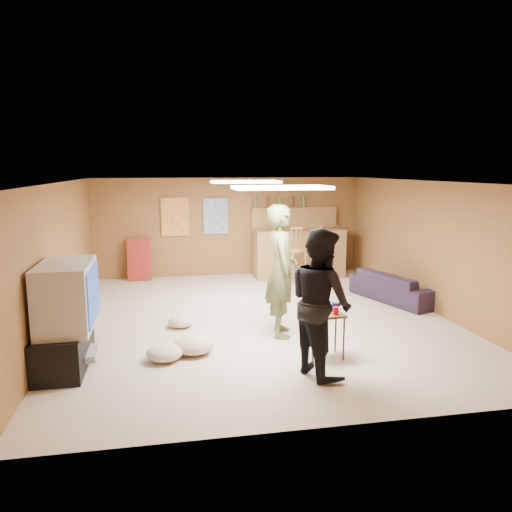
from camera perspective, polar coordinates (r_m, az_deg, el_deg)
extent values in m
plane|color=#BBA68F|center=(8.16, 0.27, -7.17)|extent=(7.00, 7.00, 0.00)
cube|color=silver|center=(7.80, 0.28, 8.46)|extent=(6.00, 7.00, 0.02)
cube|color=brown|center=(11.33, -3.14, 3.36)|extent=(6.00, 0.02, 2.20)
cube|color=brown|center=(4.60, 8.73, -6.67)|extent=(6.00, 0.02, 2.20)
cube|color=brown|center=(7.90, -21.60, -0.24)|extent=(0.02, 7.00, 2.20)
cube|color=brown|center=(8.97, 19.44, 1.04)|extent=(0.02, 7.00, 2.20)
cube|color=black|center=(6.63, -21.10, -9.71)|extent=(0.55, 1.30, 0.50)
cube|color=#B2B2B7|center=(6.63, -19.14, -10.51)|extent=(0.35, 0.50, 0.08)
cube|color=#B2B2B7|center=(6.44, -20.85, -4.24)|extent=(0.60, 1.10, 0.80)
cube|color=navy|center=(6.39, -18.10, -4.18)|extent=(0.02, 0.95, 0.65)
cube|color=olive|center=(11.17, 4.92, 0.39)|extent=(2.00, 0.60, 1.10)
cube|color=#3F2314|center=(10.85, 5.32, 3.04)|extent=(2.10, 0.12, 0.05)
cube|color=olive|center=(11.48, 4.38, 5.44)|extent=(2.00, 0.18, 0.05)
cube|color=olive|center=(11.53, 4.33, 3.96)|extent=(2.00, 0.14, 0.60)
cube|color=#BF3F26|center=(11.16, -9.26, 4.43)|extent=(0.60, 0.03, 0.85)
cube|color=#334C99|center=(11.22, -4.65, 4.56)|extent=(0.55, 0.03, 0.80)
cube|color=maroon|center=(11.13, -13.22, -0.39)|extent=(0.50, 0.26, 0.91)
cube|color=white|center=(6.33, 2.91, 7.82)|extent=(1.20, 0.60, 0.04)
cube|color=white|center=(8.98, -1.21, 8.48)|extent=(1.20, 0.60, 0.04)
imported|color=brown|center=(7.18, 2.92, -1.68)|extent=(0.55, 0.75, 1.91)
imported|color=black|center=(5.88, 7.37, -5.23)|extent=(0.87, 1.00, 1.75)
imported|color=black|center=(9.54, 15.66, -3.38)|extent=(1.21, 1.93, 0.53)
cube|color=#3F2314|center=(6.54, 7.87, -8.97)|extent=(0.47, 0.39, 0.59)
cylinder|color=red|center=(6.43, 6.73, -6.03)|extent=(0.09, 0.09, 0.11)
cylinder|color=red|center=(6.40, 9.10, -6.20)|extent=(0.09, 0.09, 0.10)
cylinder|color=#161596|center=(6.58, 8.96, -5.73)|extent=(0.10, 0.10, 0.11)
ellipsoid|color=tan|center=(6.72, -7.10, -10.01)|extent=(0.57, 0.57, 0.24)
ellipsoid|color=tan|center=(7.81, -8.58, -7.41)|extent=(0.48, 0.48, 0.18)
ellipsoid|color=tan|center=(6.54, -10.40, -10.80)|extent=(0.47, 0.47, 0.21)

